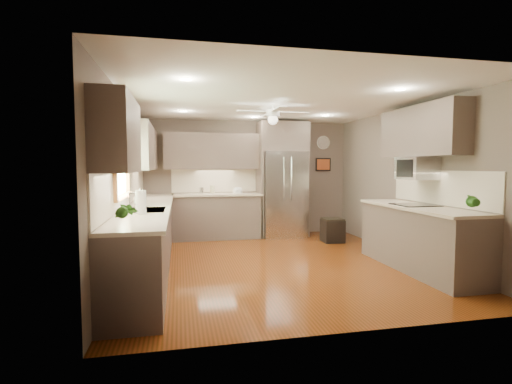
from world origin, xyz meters
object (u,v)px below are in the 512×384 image
object	(u,v)px
microwave	(417,168)
paper_towel	(141,202)
soap_bottle	(137,200)
refrigerator	(283,181)
potted_plant_right	(473,201)
bowl	(238,192)
stool	(332,230)
canister_b	(202,190)
canister_c	(212,189)
potted_plant_left	(126,211)

from	to	relation	value
microwave	paper_towel	bearing A→B (deg)	-174.32
soap_bottle	refrigerator	distance (m)	3.59
potted_plant_right	bowl	world-z (taller)	potted_plant_right
refrigerator	stool	xyz separation A→B (m)	(0.80, -0.84, -0.95)
bowl	stool	size ratio (longest dim) A/B	0.44
stool	soap_bottle	bearing A→B (deg)	-157.88
microwave	stool	bearing A→B (deg)	105.82
microwave	bowl	bearing A→B (deg)	130.34
canister_b	canister_c	size ratio (longest dim) A/B	0.79
canister_c	potted_plant_right	distance (m)	4.85
canister_b	soap_bottle	distance (m)	2.54
canister_b	paper_towel	distance (m)	3.26
canister_b	canister_c	bearing A→B (deg)	8.58
soap_bottle	potted_plant_right	distance (m)	4.32
canister_b	bowl	bearing A→B (deg)	-1.65
soap_bottle	refrigerator	bearing A→B (deg)	39.57
canister_c	soap_bottle	bearing A→B (deg)	-118.13
paper_towel	microwave	bearing A→B (deg)	5.68
potted_plant_left	stool	size ratio (longest dim) A/B	0.71
canister_b	paper_towel	bearing A→B (deg)	-106.09
stool	canister_c	bearing A→B (deg)	158.64
refrigerator	stool	size ratio (longest dim) A/B	5.19
stool	potted_plant_right	bearing A→B (deg)	-82.22
stool	bowl	bearing A→B (deg)	154.53
bowl	canister_c	bearing A→B (deg)	173.98
canister_c	potted_plant_right	size ratio (longest dim) A/B	0.52
soap_bottle	potted_plant_left	world-z (taller)	potted_plant_left
potted_plant_left	microwave	size ratio (longest dim) A/B	0.61
soap_bottle	potted_plant_left	bearing A→B (deg)	-86.84
microwave	stool	size ratio (longest dim) A/B	1.17
canister_c	potted_plant_left	size ratio (longest dim) A/B	0.49
canister_c	potted_plant_right	world-z (taller)	potted_plant_right
stool	potted_plant_left	bearing A→B (deg)	-135.77
potted_plant_left	canister_c	bearing A→B (deg)	74.91
canister_c	potted_plant_left	distance (m)	4.42
refrigerator	potted_plant_left	bearing A→B (deg)	-122.33
paper_towel	canister_c	bearing A→B (deg)	70.36
canister_b	microwave	bearing A→B (deg)	-41.78
potted_plant_right	bowl	xyz separation A→B (m)	(-2.20, 3.95, -0.13)
canister_b	potted_plant_left	world-z (taller)	potted_plant_left
soap_bottle	bowl	bearing A→B (deg)	52.09
microwave	soap_bottle	bearing A→B (deg)	174.13
bowl	paper_towel	size ratio (longest dim) A/B	0.66
soap_bottle	microwave	distance (m)	4.14
potted_plant_left	microwave	bearing A→B (deg)	20.58
bowl	potted_plant_left	bearing A→B (deg)	-111.76
soap_bottle	stool	size ratio (longest dim) A/B	0.41
potted_plant_right	stool	size ratio (longest dim) A/B	0.67
canister_c	bowl	world-z (taller)	canister_c
potted_plant_right	microwave	size ratio (longest dim) A/B	0.57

